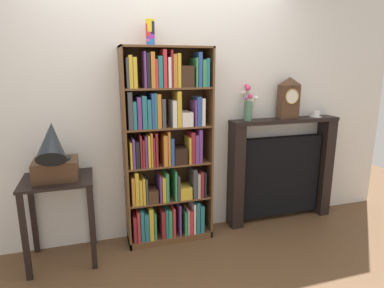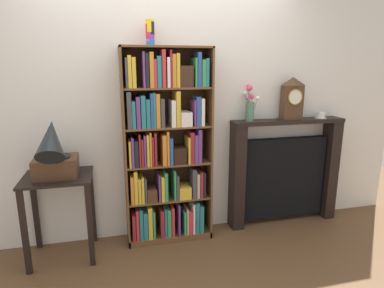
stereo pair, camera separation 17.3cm
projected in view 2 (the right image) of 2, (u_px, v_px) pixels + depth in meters
ground_plane at (172, 244)px, 3.19m from camera, size 7.98×6.40×0.02m
wall_back at (179, 103)px, 3.20m from camera, size 4.98×0.08×2.66m
bookshelf at (166, 151)px, 3.09m from camera, size 0.82×0.28×1.86m
cup_stack at (150, 33)px, 2.85m from camera, size 0.08×0.08×0.22m
side_table_left at (59, 197)px, 2.85m from camera, size 0.57×0.48×0.76m
gramophone at (54, 153)px, 2.70m from camera, size 0.35×0.46×0.56m
fireplace_mantel at (284, 173)px, 3.53m from camera, size 1.22×0.20×1.14m
mantel_clock at (292, 98)px, 3.33m from camera, size 0.21×0.12×0.43m
flower_vase at (250, 105)px, 3.24m from camera, size 0.14×0.15×0.36m
teacup_with_saucer at (321, 115)px, 3.46m from camera, size 0.13×0.12×0.06m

